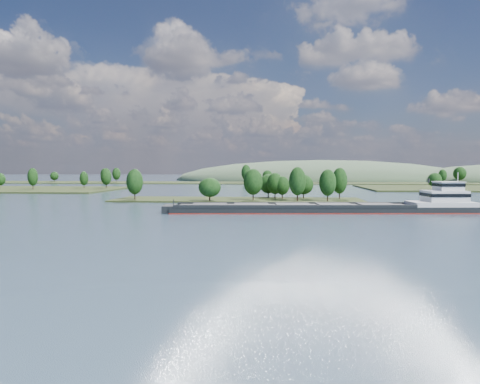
# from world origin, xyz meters

# --- Properties ---
(ground) EXTENTS (1800.00, 1800.00, 0.00)m
(ground) POSITION_xyz_m (0.00, 120.00, 0.00)
(ground) COLOR #334658
(ground) RESTS_ON ground
(tree_island) EXTENTS (100.00, 31.86, 14.27)m
(tree_island) POSITION_xyz_m (6.82, 179.35, 4.01)
(tree_island) COLOR #232D14
(tree_island) RESTS_ON ground
(back_shoreline) EXTENTS (900.00, 60.00, 16.81)m
(back_shoreline) POSITION_xyz_m (9.61, 399.75, 0.79)
(back_shoreline) COLOR #232D14
(back_shoreline) RESTS_ON ground
(hill_west) EXTENTS (320.00, 160.00, 44.00)m
(hill_west) POSITION_xyz_m (60.00, 500.00, 0.00)
(hill_west) COLOR #3E553A
(hill_west) RESTS_ON ground
(cargo_barge) EXTENTS (93.47, 20.61, 12.55)m
(cargo_barge) POSITION_xyz_m (36.09, 132.38, 1.58)
(cargo_barge) COLOR black
(cargo_barge) RESTS_ON ground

